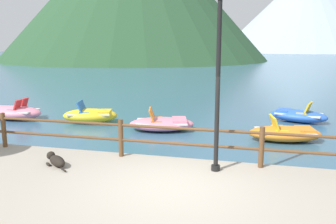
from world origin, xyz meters
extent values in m
plane|color=#38607A|center=(0.00, 40.00, 0.00)|extent=(200.00, 200.00, 0.00)
cylinder|color=brown|center=(-5.10, 1.55, 0.88)|extent=(0.12, 0.12, 0.95)
cylinder|color=brown|center=(-1.70, 1.55, 0.88)|extent=(0.12, 0.12, 0.95)
cylinder|color=brown|center=(1.70, 1.55, 0.88)|extent=(0.12, 0.12, 0.95)
cylinder|color=brown|center=(0.00, 1.55, 1.21)|extent=(23.80, 0.07, 0.07)
cylinder|color=brown|center=(0.00, 1.55, 0.83)|extent=(23.80, 0.07, 0.07)
cylinder|color=black|center=(0.72, 1.10, 2.24)|extent=(0.10, 0.10, 3.67)
cylinder|color=black|center=(0.72, 1.10, 0.46)|extent=(0.20, 0.20, 0.12)
ellipsoid|color=black|center=(-2.86, 0.50, 0.52)|extent=(0.67, 0.59, 0.24)
sphere|color=black|center=(-3.17, 0.73, 0.56)|extent=(0.20, 0.20, 0.20)
ellipsoid|color=black|center=(-3.26, 0.79, 0.54)|extent=(0.14, 0.14, 0.08)
cylinder|color=black|center=(-2.55, 0.22, 0.44)|extent=(0.20, 0.16, 0.04)
ellipsoid|color=black|center=(-2.90, 0.72, 0.44)|extent=(0.20, 0.18, 0.07)
ellipsoid|color=black|center=(-3.09, 0.47, 0.44)|extent=(0.20, 0.18, 0.07)
ellipsoid|color=blue|center=(3.30, 8.76, 0.25)|extent=(2.51, 1.75, 0.50)
cube|color=silver|center=(3.30, 8.76, 0.34)|extent=(1.97, 1.41, 0.06)
cube|color=yellow|center=(3.53, 8.92, 0.41)|extent=(0.50, 0.50, 0.08)
cube|color=yellow|center=(3.70, 8.87, 0.63)|extent=(0.32, 0.44, 0.43)
cube|color=yellow|center=(3.40, 8.49, 0.41)|extent=(0.50, 0.50, 0.08)
cube|color=yellow|center=(3.57, 8.44, 0.63)|extent=(0.32, 0.44, 0.43)
cube|color=blue|center=(2.70, 8.94, 0.40)|extent=(0.71, 0.91, 0.12)
ellipsoid|color=pink|center=(-8.44, 6.31, 0.29)|extent=(2.50, 1.36, 0.58)
cube|color=silver|center=(-8.44, 6.31, 0.39)|extent=(1.95, 1.11, 0.06)
cube|color=red|center=(-8.27, 6.56, 0.46)|extent=(0.42, 0.42, 0.08)
cube|color=red|center=(-8.09, 6.57, 0.68)|extent=(0.23, 0.41, 0.43)
cube|color=red|center=(-8.25, 6.07, 0.46)|extent=(0.42, 0.42, 0.08)
cube|color=red|center=(-8.07, 6.08, 0.68)|extent=(0.23, 0.41, 0.43)
cube|color=pink|center=(-9.11, 6.27, 0.45)|extent=(0.58, 0.89, 0.12)
ellipsoid|color=yellow|center=(-5.01, 6.52, 0.29)|extent=(2.41, 1.62, 0.58)
cube|color=silver|center=(-5.01, 6.52, 0.39)|extent=(1.89, 1.31, 0.06)
cube|color=blue|center=(-5.11, 6.26, 0.46)|extent=(0.49, 0.49, 0.08)
cube|color=blue|center=(-5.29, 6.22, 0.68)|extent=(0.30, 0.44, 0.43)
cube|color=blue|center=(-5.22, 6.70, 0.46)|extent=(0.49, 0.49, 0.08)
cube|color=blue|center=(-5.40, 6.65, 0.68)|extent=(0.30, 0.44, 0.43)
cube|color=yellow|center=(-4.42, 6.67, 0.45)|extent=(0.66, 0.88, 0.12)
ellipsoid|color=pink|center=(-1.84, 5.99, 0.24)|extent=(2.68, 1.96, 0.47)
cube|color=silver|center=(-1.84, 5.99, 0.32)|extent=(2.10, 1.58, 0.06)
cube|color=orange|center=(-1.94, 5.67, 0.39)|extent=(0.49, 0.49, 0.08)
cube|color=orange|center=(-2.11, 5.63, 0.61)|extent=(0.30, 0.44, 0.43)
cube|color=orange|center=(-2.08, 6.21, 0.39)|extent=(0.49, 0.49, 0.08)
cube|color=orange|center=(-2.26, 6.16, 0.61)|extent=(0.30, 0.44, 0.43)
cube|color=pink|center=(-1.20, 6.15, 0.38)|extent=(0.76, 1.08, 0.12)
ellipsoid|color=orange|center=(2.52, 5.54, 0.25)|extent=(2.53, 1.53, 0.49)
cube|color=silver|center=(2.52, 5.54, 0.33)|extent=(1.98, 1.24, 0.06)
cube|color=yellow|center=(2.38, 5.28, 0.40)|extent=(0.46, 0.46, 0.08)
cube|color=yellow|center=(2.21, 5.25, 0.62)|extent=(0.27, 0.43, 0.43)
cube|color=yellow|center=(2.31, 5.74, 0.40)|extent=(0.46, 0.46, 0.08)
cube|color=yellow|center=(2.13, 5.71, 0.62)|extent=(0.27, 0.43, 0.43)
cube|color=orange|center=(3.17, 5.64, 0.39)|extent=(0.65, 0.89, 0.12)
cone|color=#284C2D|center=(-12.01, 68.30, 8.61)|extent=(28.52, 28.52, 17.22)
cone|color=#9EADBC|center=(19.09, 141.95, 15.76)|extent=(65.19, 65.19, 31.53)
camera|label=1|loc=(1.50, -6.43, 3.19)|focal=37.73mm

